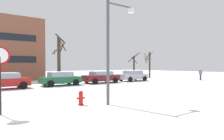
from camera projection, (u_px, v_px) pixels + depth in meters
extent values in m
plane|color=white|center=(53.00, 101.00, 11.15)|extent=(120.00, 120.00, 0.00)
cube|color=silver|center=(39.00, 94.00, 13.73)|extent=(80.00, 8.31, 0.00)
cylinder|color=black|center=(0.00, 86.00, 8.01)|extent=(0.07, 0.09, 2.45)
cylinder|color=red|center=(0.00, 55.00, 7.98)|extent=(0.76, 0.03, 0.76)
cylinder|color=white|center=(0.00, 55.00, 7.97)|extent=(0.62, 0.03, 0.62)
cube|color=red|center=(0.00, 69.00, 7.99)|extent=(0.36, 0.03, 0.12)
cylinder|color=white|center=(0.00, 54.00, 7.99)|extent=(0.42, 0.03, 0.42)
cylinder|color=red|center=(81.00, 105.00, 10.03)|extent=(0.30, 0.30, 0.06)
cylinder|color=red|center=(81.00, 99.00, 10.02)|extent=(0.22, 0.22, 0.56)
sphere|color=red|center=(81.00, 92.00, 10.02)|extent=(0.21, 0.21, 0.21)
cylinder|color=red|center=(78.00, 98.00, 9.93)|extent=(0.12, 0.09, 0.09)
cylinder|color=red|center=(84.00, 98.00, 10.12)|extent=(0.12, 0.09, 0.09)
sphere|color=white|center=(81.00, 91.00, 10.02)|extent=(0.15, 0.15, 0.15)
cylinder|color=#4C4F54|center=(108.00, 53.00, 10.08)|extent=(0.16, 0.16, 5.53)
cylinder|color=#4C4F54|center=(120.00, 5.00, 10.48)|extent=(1.60, 0.10, 0.10)
cylinder|color=silver|center=(131.00, 11.00, 10.95)|extent=(0.36, 0.36, 0.25)
cube|color=red|center=(6.00, 82.00, 16.92)|extent=(3.87, 1.83, 0.68)
cube|color=#8C99A8|center=(6.00, 76.00, 16.91)|extent=(2.15, 1.64, 0.43)
cube|color=white|center=(6.00, 73.00, 16.90)|extent=(1.96, 1.51, 0.06)
cylinder|color=black|center=(19.00, 84.00, 18.37)|extent=(0.65, 0.24, 0.64)
cylinder|color=black|center=(24.00, 85.00, 16.99)|extent=(0.65, 0.24, 0.64)
cube|color=#1E6038|center=(61.00, 80.00, 19.95)|extent=(4.19, 1.86, 0.64)
cube|color=#8C99A8|center=(60.00, 74.00, 19.93)|extent=(2.33, 1.66, 0.48)
cube|color=white|center=(60.00, 72.00, 19.93)|extent=(2.12, 1.53, 0.06)
cylinder|color=black|center=(69.00, 81.00, 21.47)|extent=(0.65, 0.24, 0.64)
cylinder|color=black|center=(76.00, 82.00, 20.07)|extent=(0.65, 0.24, 0.64)
cylinder|color=black|center=(45.00, 82.00, 19.84)|extent=(0.65, 0.24, 0.64)
cylinder|color=black|center=(51.00, 84.00, 18.44)|extent=(0.65, 0.24, 0.64)
cube|color=maroon|center=(101.00, 78.00, 22.86)|extent=(4.50, 1.97, 0.68)
cube|color=#8C99A8|center=(101.00, 73.00, 22.85)|extent=(2.50, 1.76, 0.41)
cube|color=white|center=(101.00, 71.00, 22.84)|extent=(2.27, 1.62, 0.06)
cylinder|color=black|center=(107.00, 79.00, 24.48)|extent=(0.65, 0.24, 0.64)
cylinder|color=black|center=(116.00, 80.00, 23.00)|extent=(0.65, 0.24, 0.64)
cylinder|color=black|center=(87.00, 80.00, 22.73)|extent=(0.65, 0.24, 0.64)
cylinder|color=black|center=(95.00, 81.00, 21.25)|extent=(0.65, 0.24, 0.64)
cube|color=silver|center=(133.00, 76.00, 25.75)|extent=(4.13, 1.93, 0.68)
cube|color=#8C99A8|center=(133.00, 72.00, 25.74)|extent=(2.29, 1.72, 0.42)
cube|color=white|center=(133.00, 71.00, 25.73)|extent=(2.09, 1.59, 0.06)
cylinder|color=black|center=(135.00, 78.00, 27.28)|extent=(0.65, 0.24, 0.64)
cylinder|color=black|center=(145.00, 79.00, 25.83)|extent=(0.65, 0.24, 0.64)
cylinder|color=black|center=(121.00, 79.00, 25.68)|extent=(0.65, 0.24, 0.64)
cylinder|color=black|center=(130.00, 79.00, 24.23)|extent=(0.65, 0.24, 0.64)
cylinder|color=#2D334C|center=(201.00, 77.00, 27.04)|extent=(0.14, 0.14, 0.81)
cylinder|color=#2D334C|center=(200.00, 77.00, 27.38)|extent=(0.14, 0.14, 0.81)
cube|color=slate|center=(201.00, 72.00, 27.20)|extent=(0.35, 0.45, 0.61)
sphere|color=tan|center=(201.00, 69.00, 27.19)|extent=(0.22, 0.22, 0.22)
cylinder|color=#423326|center=(59.00, 60.00, 22.19)|extent=(0.38, 0.38, 5.36)
cylinder|color=#423326|center=(55.00, 52.00, 22.04)|extent=(0.46, 0.98, 0.63)
cylinder|color=#423326|center=(60.00, 38.00, 21.68)|extent=(1.16, 0.22, 1.04)
cylinder|color=#423326|center=(61.00, 50.00, 22.55)|extent=(0.61, 0.90, 1.55)
cylinder|color=#423326|center=(59.00, 48.00, 22.88)|extent=(1.55, 0.59, 1.48)
cylinder|color=#423326|center=(63.00, 46.00, 21.96)|extent=(1.06, 0.78, 1.22)
cylinder|color=#423326|center=(134.00, 68.00, 28.56)|extent=(0.27, 0.27, 3.51)
cylinder|color=#423326|center=(136.00, 55.00, 29.11)|extent=(0.72, 1.33, 0.91)
cylinder|color=#423326|center=(133.00, 58.00, 29.29)|extent=(1.42, 0.95, 1.31)
cylinder|color=#423326|center=(134.00, 60.00, 28.11)|extent=(0.83, 0.63, 0.99)
cylinder|color=#423326|center=(150.00, 65.00, 31.61)|extent=(0.29, 0.29, 4.30)
cylinder|color=#423326|center=(150.00, 57.00, 32.06)|extent=(0.78, 0.81, 1.83)
cylinder|color=#423326|center=(146.00, 57.00, 31.44)|extent=(0.61, 1.26, 1.21)
cylinder|color=#423326|center=(148.00, 57.00, 31.94)|extent=(1.00, 0.13, 1.31)
cylinder|color=#423326|center=(145.00, 60.00, 31.59)|extent=(0.93, 1.25, 1.16)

